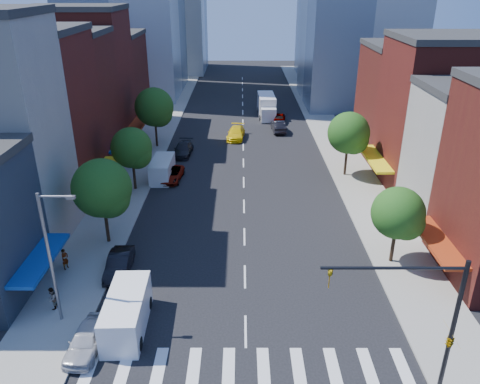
% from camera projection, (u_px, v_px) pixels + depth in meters
% --- Properties ---
extents(ground, '(220.00, 220.00, 0.00)m').
position_uv_depth(ground, '(246.00, 331.00, 29.60)').
color(ground, black).
rests_on(ground, ground).
extents(sidewalk_left, '(5.00, 120.00, 0.15)m').
position_uv_depth(sidewalk_left, '(155.00, 137.00, 66.03)').
color(sidewalk_left, gray).
rests_on(sidewalk_left, ground).
extents(sidewalk_right, '(5.00, 120.00, 0.15)m').
position_uv_depth(sidewalk_right, '(332.00, 137.00, 65.99)').
color(sidewalk_right, gray).
rests_on(sidewalk_right, ground).
extents(crosswalk, '(19.00, 3.00, 0.01)m').
position_uv_depth(crosswalk, '(246.00, 367.00, 26.87)').
color(crosswalk, silver).
rests_on(crosswalk, ground).
extents(bldg_left_2, '(12.00, 9.00, 16.00)m').
position_uv_depth(bldg_left_2, '(26.00, 120.00, 45.02)').
color(bldg_left_2, '#5A1A15').
rests_on(bldg_left_2, ground).
extents(bldg_left_3, '(12.00, 8.00, 15.00)m').
position_uv_depth(bldg_left_3, '(59.00, 104.00, 52.97)').
color(bldg_left_3, '#561815').
rests_on(bldg_left_3, ground).
extents(bldg_left_4, '(12.00, 9.00, 17.00)m').
position_uv_depth(bldg_left_4, '(81.00, 81.00, 60.30)').
color(bldg_left_4, '#5A1A15').
rests_on(bldg_left_4, ground).
extents(bldg_left_5, '(12.00, 10.00, 13.00)m').
position_uv_depth(bldg_left_5, '(103.00, 82.00, 69.78)').
color(bldg_left_5, '#561815').
rests_on(bldg_left_5, ground).
extents(bldg_right_2, '(12.00, 10.00, 15.00)m').
position_uv_depth(bldg_right_2, '(447.00, 116.00, 48.33)').
color(bldg_right_2, '#5A1A15').
rests_on(bldg_right_2, ground).
extents(bldg_right_3, '(12.00, 10.00, 13.00)m').
position_uv_depth(bldg_right_3, '(413.00, 102.00, 57.85)').
color(bldg_right_3, '#561815').
rests_on(bldg_right_3, ground).
extents(traffic_signal, '(7.24, 2.24, 8.00)m').
position_uv_depth(traffic_signal, '(442.00, 328.00, 23.77)').
color(traffic_signal, black).
rests_on(traffic_signal, sidewalk_right).
extents(streetlight, '(2.25, 0.25, 9.00)m').
position_uv_depth(streetlight, '(52.00, 251.00, 28.36)').
color(streetlight, slate).
rests_on(streetlight, sidewalk_left).
extents(tree_left_near, '(4.80, 4.80, 7.30)m').
position_uv_depth(tree_left_near, '(104.00, 191.00, 37.57)').
color(tree_left_near, black).
rests_on(tree_left_near, sidewalk_left).
extents(tree_left_mid, '(4.20, 4.20, 6.65)m').
position_uv_depth(tree_left_mid, '(133.00, 149.00, 47.73)').
color(tree_left_mid, black).
rests_on(tree_left_mid, sidewalk_left).
extents(tree_left_far, '(5.00, 5.00, 7.75)m').
position_uv_depth(tree_left_far, '(155.00, 109.00, 60.20)').
color(tree_left_far, black).
rests_on(tree_left_far, sidewalk_left).
extents(tree_right_near, '(4.00, 4.00, 6.20)m').
position_uv_depth(tree_right_near, '(400.00, 215.00, 35.07)').
color(tree_right_near, black).
rests_on(tree_right_near, sidewalk_right).
extents(tree_right_far, '(4.60, 4.60, 7.20)m').
position_uv_depth(tree_right_far, '(350.00, 135.00, 51.19)').
color(tree_right_far, black).
rests_on(tree_right_far, sidewalk_right).
extents(parked_car_front, '(2.08, 4.49, 1.49)m').
position_uv_depth(parked_car_front, '(87.00, 340.00, 27.85)').
color(parked_car_front, '#BABABF').
rests_on(parked_car_front, ground).
extents(parked_car_second, '(1.70, 4.59, 1.50)m').
position_uv_depth(parked_car_second, '(119.00, 264.00, 35.27)').
color(parked_car_second, black).
rests_on(parked_car_second, ground).
extents(parked_car_third, '(2.60, 4.98, 1.34)m').
position_uv_depth(parked_car_third, '(171.00, 174.00, 51.80)').
color(parked_car_third, '#999999').
rests_on(parked_car_third, ground).
extents(parked_car_rear, '(2.46, 5.32, 1.50)m').
position_uv_depth(parked_car_rear, '(183.00, 149.00, 59.30)').
color(parked_car_rear, black).
rests_on(parked_car_rear, ground).
extents(cargo_van_near, '(2.49, 5.81, 2.45)m').
position_uv_depth(cargo_van_near, '(126.00, 314.00, 29.27)').
color(cargo_van_near, white).
rests_on(cargo_van_near, ground).
extents(cargo_van_far, '(2.26, 5.39, 2.29)m').
position_uv_depth(cargo_van_far, '(162.00, 169.00, 51.91)').
color(cargo_van_far, silver).
rests_on(cargo_van_far, ground).
extents(taxi, '(2.72, 5.60, 1.57)m').
position_uv_depth(taxi, '(236.00, 133.00, 65.47)').
color(taxi, yellow).
rests_on(taxi, ground).
extents(traffic_car_oncoming, '(2.07, 5.11, 1.65)m').
position_uv_depth(traffic_car_oncoming, '(278.00, 126.00, 68.47)').
color(traffic_car_oncoming, black).
rests_on(traffic_car_oncoming, ground).
extents(traffic_car_far, '(2.25, 4.52, 1.48)m').
position_uv_depth(traffic_car_far, '(280.00, 117.00, 73.17)').
color(traffic_car_far, '#999999').
rests_on(traffic_car_far, ground).
extents(box_truck, '(2.82, 8.48, 3.38)m').
position_uv_depth(box_truck, '(267.00, 107.00, 75.84)').
color(box_truck, silver).
rests_on(box_truck, ground).
extents(pedestrian_near, '(0.61, 0.72, 1.68)m').
position_uv_depth(pedestrian_near, '(65.00, 259.00, 35.47)').
color(pedestrian_near, '#999999').
rests_on(pedestrian_near, sidewalk_left).
extents(pedestrian_far, '(0.64, 0.81, 1.61)m').
position_uv_depth(pedestrian_far, '(52.00, 298.00, 31.12)').
color(pedestrian_far, '#999999').
rests_on(pedestrian_far, sidewalk_left).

